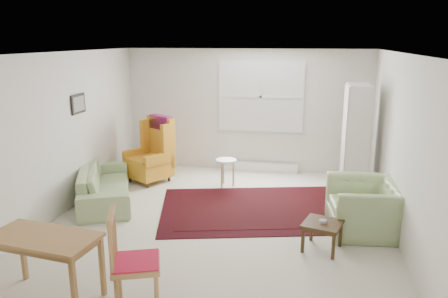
% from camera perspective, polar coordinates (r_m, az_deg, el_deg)
% --- Properties ---
extents(room, '(5.04, 5.54, 2.51)m').
position_cam_1_polar(room, '(6.54, 0.02, 1.56)').
color(room, beige).
rests_on(room, ground).
extents(rug, '(3.61, 2.77, 0.03)m').
position_cam_1_polar(rug, '(7.17, 4.87, -7.73)').
color(rug, black).
rests_on(rug, ground).
extents(sofa, '(1.56, 2.18, 0.82)m').
position_cam_1_polar(sofa, '(7.67, -15.39, -3.61)').
color(sofa, '#91A870').
rests_on(sofa, ground).
extents(armchair, '(1.08, 1.20, 0.86)m').
position_cam_1_polar(armchair, '(6.56, 18.01, -6.65)').
color(armchair, '#91A870').
rests_on(armchair, ground).
extents(wingback_chair, '(1.02, 1.03, 1.26)m').
position_cam_1_polar(wingback_chair, '(8.44, -9.85, -0.13)').
color(wingback_chair, orange).
rests_on(wingback_chair, ground).
extents(coffee_table, '(0.58, 0.58, 0.38)m').
position_cam_1_polar(coffee_table, '(5.94, 12.68, -11.01)').
color(coffee_table, '#3B2512').
rests_on(coffee_table, ground).
extents(stool, '(0.40, 0.40, 0.52)m').
position_cam_1_polar(stool, '(8.18, 0.29, -3.08)').
color(stool, white).
rests_on(stool, ground).
extents(cabinet, '(0.41, 0.77, 1.93)m').
position_cam_1_polar(cabinet, '(8.08, 16.82, 1.29)').
color(cabinet, silver).
rests_on(cabinet, ground).
extents(desk, '(1.21, 0.72, 0.72)m').
position_cam_1_polar(desk, '(5.09, -22.22, -14.14)').
color(desk, '#AB7C45').
rests_on(desk, ground).
extents(desk_chair, '(0.60, 0.60, 1.07)m').
position_cam_1_polar(desk_chair, '(4.58, -11.42, -14.17)').
color(desk_chair, '#AB7C45').
rests_on(desk_chair, ground).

